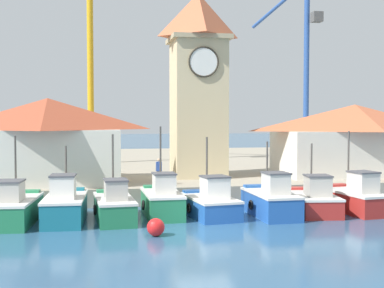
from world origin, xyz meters
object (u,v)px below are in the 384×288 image
(port_crane_near, at_px, (90,71))
(fishing_boat_left_inner, at_px, (114,206))
(fishing_boat_mid_left, at_px, (162,201))
(fishing_boat_center, at_px, (210,203))
(fishing_boat_right_outer, at_px, (355,198))
(dock_worker_near_tower, at_px, (159,171))
(warehouse_right, at_px, (355,139))
(fishing_boat_left_outer, at_px, (65,205))
(fishing_boat_far_left, at_px, (13,208))
(port_crane_far, at_px, (304,93))
(warehouse_left, at_px, (48,139))
(clock_tower, at_px, (198,80))
(fishing_boat_right_inner, at_px, (314,200))
(fishing_boat_mid_right, at_px, (271,201))
(mooring_buoy, at_px, (156,227))

(port_crane_near, bearing_deg, fishing_boat_left_inner, -86.70)
(fishing_boat_mid_left, xyz_separation_m, fishing_boat_center, (2.43, -0.62, -0.09))
(fishing_boat_right_outer, distance_m, dock_worker_near_tower, 11.42)
(fishing_boat_center, distance_m, warehouse_right, 15.33)
(fishing_boat_left_outer, bearing_deg, dock_worker_near_tower, 45.16)
(fishing_boat_far_left, bearing_deg, port_crane_far, 45.37)
(port_crane_near, distance_m, port_crane_far, 22.10)
(fishing_boat_right_outer, bearing_deg, fishing_boat_left_inner, -179.47)
(fishing_boat_left_outer, xyz_separation_m, dock_worker_near_tower, (5.28, 5.31, 1.08))
(warehouse_right, xyz_separation_m, port_crane_far, (3.13, 17.03, 4.10))
(port_crane_near, bearing_deg, dock_worker_near_tower, -75.95)
(warehouse_left, relative_size, port_crane_near, 0.43)
(fishing_boat_left_outer, relative_size, clock_tower, 0.33)
(fishing_boat_right_inner, xyz_separation_m, port_crane_near, (-11.86, 21.86, 8.62))
(warehouse_left, bearing_deg, fishing_boat_mid_right, -34.33)
(fishing_boat_mid_right, relative_size, port_crane_far, 0.25)
(fishing_boat_center, relative_size, fishing_boat_right_outer, 0.92)
(fishing_boat_center, xyz_separation_m, port_crane_far, (15.53, 25.57, 7.01))
(mooring_buoy, distance_m, dock_worker_near_tower, 9.42)
(mooring_buoy, bearing_deg, fishing_boat_left_inner, 112.95)
(fishing_boat_center, xyz_separation_m, mooring_buoy, (-3.29, -3.95, -0.33))
(warehouse_right, bearing_deg, mooring_buoy, -141.47)
(fishing_boat_far_left, relative_size, port_crane_near, 0.23)
(fishing_boat_left_outer, distance_m, fishing_boat_center, 7.32)
(fishing_boat_mid_right, bearing_deg, fishing_boat_mid_left, 170.39)
(fishing_boat_left_inner, relative_size, fishing_boat_mid_right, 1.03)
(fishing_boat_left_outer, distance_m, fishing_boat_mid_left, 4.93)
(fishing_boat_far_left, xyz_separation_m, port_crane_far, (25.29, 25.62, 6.96))
(fishing_boat_right_outer, bearing_deg, fishing_boat_right_inner, -179.24)
(fishing_boat_left_inner, xyz_separation_m, port_crane_far, (20.46, 25.67, 6.98))
(fishing_boat_left_outer, distance_m, warehouse_left, 8.49)
(fishing_boat_mid_right, distance_m, warehouse_right, 13.12)
(fishing_boat_mid_right, height_order, clock_tower, clock_tower)
(fishing_boat_far_left, height_order, clock_tower, clock_tower)
(fishing_boat_mid_right, relative_size, fishing_boat_right_outer, 0.95)
(fishing_boat_left_outer, xyz_separation_m, fishing_boat_right_inner, (12.99, 0.03, -0.12))
(fishing_boat_left_inner, bearing_deg, fishing_boat_right_outer, 0.53)
(fishing_boat_mid_left, xyz_separation_m, warehouse_left, (-6.29, 7.17, 2.96))
(fishing_boat_left_inner, bearing_deg, fishing_boat_mid_right, -1.60)
(fishing_boat_right_outer, relative_size, warehouse_right, 0.43)
(dock_worker_near_tower, bearing_deg, fishing_boat_center, -68.80)
(fishing_boat_left_outer, relative_size, fishing_boat_right_outer, 0.98)
(fishing_boat_mid_left, height_order, clock_tower, clock_tower)
(warehouse_right, xyz_separation_m, dock_worker_near_tower, (-14.44, -3.28, -1.72))
(fishing_boat_mid_left, relative_size, dock_worker_near_tower, 2.88)
(fishing_boat_left_outer, relative_size, port_crane_near, 0.22)
(fishing_boat_right_outer, relative_size, dock_worker_near_tower, 2.96)
(fishing_boat_mid_left, distance_m, port_crane_far, 31.51)
(warehouse_left, bearing_deg, clock_tower, 9.07)
(fishing_boat_left_outer, bearing_deg, clock_tower, 47.91)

